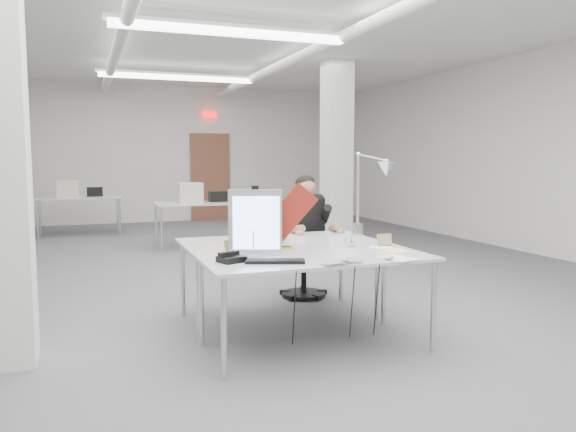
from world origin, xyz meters
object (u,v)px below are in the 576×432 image
Objects in this scene: beige_monitor at (259,224)px; architect_lamp at (370,186)px; seated_person at (306,216)px; laptop at (345,263)px; office_chair at (304,253)px; desk_phone at (231,259)px; monitor at (255,223)px; desk_main at (316,257)px; bankers_lamp at (282,231)px.

architect_lamp is (1.03, -0.23, 0.34)m from beige_monitor.
laptop is at bearing -117.86° from seated_person.
seated_person is at bearing 111.56° from architect_lamp.
laptop is at bearing -117.54° from office_chair.
laptop is 0.84m from desk_phone.
architect_lamp reaches higher than office_chair.
monitor is at bearing -138.83° from office_chair.
desk_phone is at bearing -119.54° from monitor.
office_chair is at bearing 71.51° from desk_main.
desk_main is at bearing -122.70° from office_chair.
office_chair is 1.07m from beige_monitor.
monitor is 0.79m from beige_monitor.
bankers_lamp is (-0.19, 0.83, 0.14)m from laptop.
laptop is at bearing -30.37° from monitor.
architect_lamp reaches higher than monitor.
architect_lamp is (0.79, 1.12, 0.49)m from laptop.
bankers_lamp is at bearing -162.93° from architect_lamp.
desk_phone is (-0.69, -0.03, 0.03)m from desk_main.
desk_phone is (-0.56, -0.44, -0.13)m from bankers_lamp.
laptop is 1.85× the size of desk_phone.
desk_main is 1.64m from seated_person.
beige_monitor is (-0.05, 0.51, 0.01)m from bankers_lamp.
desk_main is 1.84× the size of office_chair.
desk_main is 1.21m from architect_lamp.
seated_person is at bearing 32.06° from desk_phone.
desk_main is 1.80× the size of architect_lamp.
seated_person is 1.68m from monitor.
bankers_lamp is at bearing 107.95° from desk_main.
office_chair is at bearing 75.80° from seated_person.
monitor is at bearing 117.01° from laptop.
beige_monitor is (0.26, 0.74, -0.10)m from monitor.
desk_phone is at bearing -141.23° from office_chair.
seated_person reaches higher than bankers_lamp.
bankers_lamp is at bearing -78.64° from beige_monitor.
laptop is 1.09× the size of bankers_lamp.
beige_monitor reaches higher than desk_main.
monitor is 0.41m from desk_phone.
desk_phone is 0.52× the size of beige_monitor.
bankers_lamp is 0.88× the size of beige_monitor.
seated_person reaches higher than desk_phone.
desk_phone is at bearing -142.10° from seated_person.
monitor reaches higher than desk_phone.
bankers_lamp reaches higher than laptop.
laptop is (-0.48, -1.96, -0.13)m from seated_person.
monitor is at bearing -103.36° from beige_monitor.
architect_lamp reaches higher than laptop.
office_chair is 2.09m from laptop.
office_chair is at bearing 32.93° from desk_phone.
laptop is at bearing -47.68° from desk_phone.
desk_main is 5.96× the size of bankers_lamp.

